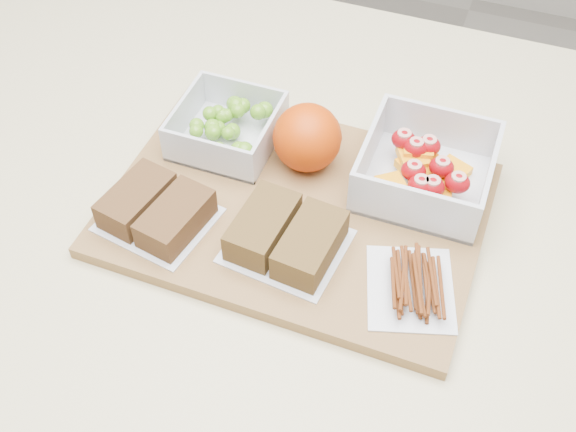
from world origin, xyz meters
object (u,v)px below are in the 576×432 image
fruit_container (425,171)px  sandwich_bag_left (156,210)px  sandwich_bag_center (286,236)px  orange (307,138)px  cutting_board (297,209)px  pretzel_bag (412,282)px  grape_container (229,128)px

fruit_container → sandwich_bag_left: size_ratio=1.10×
sandwich_bag_center → orange: bearing=99.8°
cutting_board → pretzel_bag: 0.17m
cutting_board → sandwich_bag_center: sandwich_bag_center is taller
grape_container → orange: orange is taller
cutting_board → grape_container: 0.14m
cutting_board → sandwich_bag_left: 0.16m
cutting_board → pretzel_bag: pretzel_bag is taller
orange → pretzel_bag: size_ratio=0.63×
sandwich_bag_center → pretzel_bag: (0.14, -0.01, -0.01)m
grape_container → sandwich_bag_center: size_ratio=0.89×
grape_container → orange: (0.10, -0.00, 0.02)m
fruit_container → orange: 0.14m
fruit_container → sandwich_bag_center: 0.19m
orange → sandwich_bag_center: orange is taller
orange → sandwich_bag_left: bearing=-131.0°
cutting_board → grape_container: (-0.11, 0.07, 0.03)m
orange → pretzel_bag: bearing=-40.3°
grape_container → cutting_board: bearing=-32.0°
sandwich_bag_center → pretzel_bag: 0.14m
pretzel_bag → sandwich_bag_left: bearing=-178.7°
orange → sandwich_bag_center: size_ratio=0.61×
sandwich_bag_left → sandwich_bag_center: bearing=5.5°
sandwich_bag_left → sandwich_bag_center: sandwich_bag_center is taller
cutting_board → grape_container: bearing=148.7°
sandwich_bag_center → pretzel_bag: sandwich_bag_center is taller
cutting_board → fruit_container: (0.13, 0.08, 0.03)m
fruit_container → pretzel_bag: (0.02, -0.15, -0.01)m
cutting_board → orange: (-0.01, 0.07, 0.05)m
cutting_board → sandwich_bag_left: sandwich_bag_left is taller
grape_container → fruit_container: (0.24, 0.01, 0.00)m
grape_container → pretzel_bag: bearing=-28.0°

